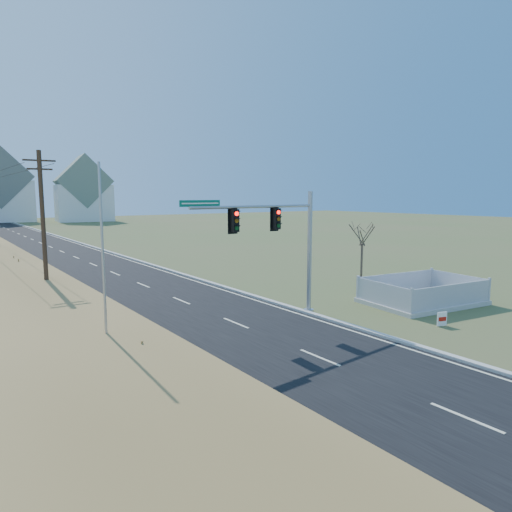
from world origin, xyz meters
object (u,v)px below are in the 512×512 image
(traffic_signal_mast, at_px, (285,240))
(bare_tree, at_px, (362,233))
(flagpole, at_px, (104,288))
(fence_enclosure, at_px, (422,298))
(open_sign, at_px, (442,319))

(traffic_signal_mast, relative_size, bare_tree, 1.68)
(traffic_signal_mast, distance_m, flagpole, 9.83)
(fence_enclosure, bearing_deg, flagpole, -174.71)
(traffic_signal_mast, bearing_deg, bare_tree, 9.65)
(flagpole, bearing_deg, traffic_signal_mast, 8.22)
(open_sign, xyz_separation_m, bare_tree, (2.94, 7.77, 3.58))
(traffic_signal_mast, relative_size, fence_enclosure, 1.16)
(traffic_signal_mast, bearing_deg, flagpole, -176.55)
(flagpole, xyz_separation_m, bare_tree, (17.94, 3.52, 0.94))
(open_sign, bearing_deg, bare_tree, 85.74)
(traffic_signal_mast, xyz_separation_m, bare_tree, (8.27, 2.13, -0.15))
(fence_enclosure, bearing_deg, bare_tree, 104.26)
(bare_tree, bearing_deg, fence_enclosure, -83.43)
(fence_enclosure, distance_m, bare_tree, 5.67)
(fence_enclosure, distance_m, flagpole, 18.65)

